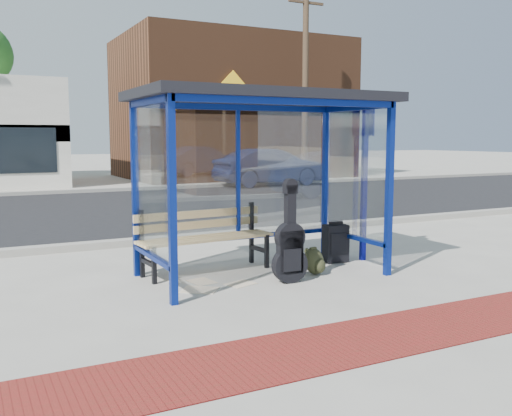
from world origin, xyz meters
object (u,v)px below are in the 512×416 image
bench (204,235)px  suitcase (336,243)px  fire_hydrant (326,172)px  backpack (315,262)px  parked_car (270,167)px  guitar_bag (290,247)px

bench → suitcase: bench is taller
suitcase → fire_hydrant: size_ratio=0.92×
suitcase → backpack: suitcase is taller
bench → parked_car: size_ratio=0.45×
guitar_bag → suitcase: size_ratio=2.05×
suitcase → parked_car: bearing=71.3°
guitar_bag → suitcase: guitar_bag is taller
bench → guitar_bag: bearing=-60.0°
bench → parked_car: parked_car is taller
suitcase → fire_hydrant: 16.32m
suitcase → backpack: size_ratio=1.66×
suitcase → fire_hydrant: bearing=62.2°
guitar_bag → fire_hydrant: (10.23, 14.34, -0.10)m
parked_car → backpack: bearing=151.5°
parked_car → fire_hydrant: parked_car is taller
bench → backpack: bench is taller
guitar_bag → fire_hydrant: size_ratio=1.88×
suitcase → fire_hydrant: (9.02, 13.61, 0.08)m
bench → backpack: size_ratio=5.26×
bench → guitar_bag: size_ratio=1.55×
bench → fire_hydrant: size_ratio=2.91×
backpack → parked_car: 14.50m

